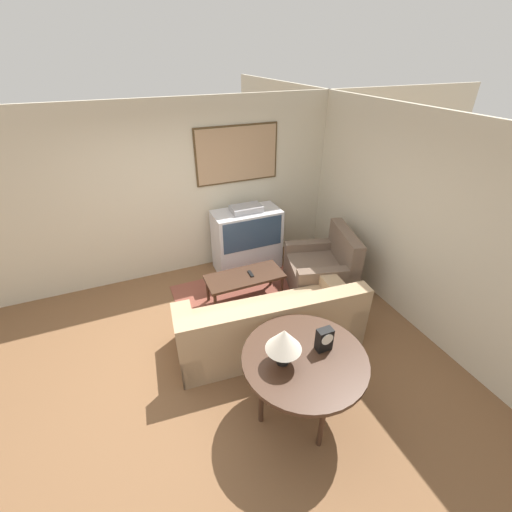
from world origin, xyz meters
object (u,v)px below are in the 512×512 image
(couch, at_px, (270,326))
(armchair, at_px, (322,270))
(tv, at_px, (247,239))
(table_lamp, at_px, (284,340))
(console_table, at_px, (305,362))
(mantel_clock, at_px, (324,339))
(coffee_table, at_px, (245,278))

(couch, distance_m, armchair, 1.50)
(tv, distance_m, table_lamp, 2.91)
(armchair, relative_size, console_table, 1.00)
(armchair, height_order, mantel_clock, mantel_clock)
(armchair, distance_m, mantel_clock, 2.21)
(couch, distance_m, console_table, 1.09)
(coffee_table, distance_m, console_table, 1.98)
(tv, xyz_separation_m, console_table, (-0.52, -2.79, 0.20))
(console_table, distance_m, mantel_clock, 0.28)
(mantel_clock, bearing_deg, armchair, 56.71)
(console_table, bearing_deg, tv, 79.51)
(couch, bearing_deg, coffee_table, -87.07)
(coffee_table, height_order, table_lamp, table_lamp)
(coffee_table, bearing_deg, table_lamp, -100.76)
(console_table, xyz_separation_m, table_lamp, (-0.22, 0.03, 0.35))
(tv, height_order, console_table, tv)
(couch, xyz_separation_m, mantel_clock, (0.10, -0.96, 0.62))
(armchair, bearing_deg, couch, -42.15)
(couch, xyz_separation_m, table_lamp, (-0.33, -0.96, 0.78))
(couch, distance_m, coffee_table, 0.96)
(tv, xyz_separation_m, coffee_table, (-0.37, -0.85, -0.14))
(tv, height_order, mantel_clock, tv)
(couch, bearing_deg, console_table, 88.92)
(tv, xyz_separation_m, mantel_clock, (-0.31, -2.76, 0.39))
(armchair, bearing_deg, table_lamp, -26.72)
(tv, xyz_separation_m, couch, (-0.41, -1.80, -0.23))
(table_lamp, bearing_deg, mantel_clock, -0.17)
(couch, bearing_deg, armchair, -142.23)
(tv, xyz_separation_m, armchair, (0.86, -0.99, -0.23))
(coffee_table, xyz_separation_m, table_lamp, (-0.36, -1.91, 0.69))
(coffee_table, height_order, mantel_clock, mantel_clock)
(couch, height_order, armchair, armchair)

